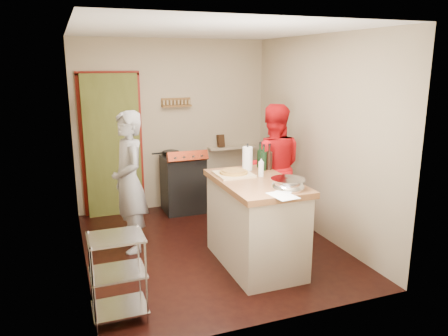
{
  "coord_description": "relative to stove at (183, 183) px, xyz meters",
  "views": [
    {
      "loc": [
        -1.65,
        -4.83,
        2.26
      ],
      "look_at": [
        0.18,
        0.0,
        1.0
      ],
      "focal_mm": 35.0,
      "sensor_mm": 36.0,
      "label": 1
    }
  ],
  "objects": [
    {
      "name": "floor",
      "position": [
        -0.05,
        -1.42,
        -0.45
      ],
      "size": [
        3.5,
        3.5,
        0.0
      ],
      "primitive_type": "plane",
      "color": "black",
      "rests_on": "ground"
    },
    {
      "name": "back_wall",
      "position": [
        -0.69,
        0.36,
        0.68
      ],
      "size": [
        3.0,
        0.44,
        2.6
      ],
      "color": "tan",
      "rests_on": "ground"
    },
    {
      "name": "left_wall",
      "position": [
        -1.55,
        -1.42,
        0.85
      ],
      "size": [
        0.04,
        3.5,
        2.6
      ],
      "primitive_type": "cube",
      "color": "tan",
      "rests_on": "ground"
    },
    {
      "name": "right_wall",
      "position": [
        1.45,
        -1.42,
        0.85
      ],
      "size": [
        0.04,
        3.5,
        2.6
      ],
      "primitive_type": "cube",
      "color": "tan",
      "rests_on": "ground"
    },
    {
      "name": "ceiling",
      "position": [
        -0.05,
        -1.42,
        2.16
      ],
      "size": [
        3.0,
        3.5,
        0.02
      ],
      "primitive_type": "cube",
      "color": "white",
      "rests_on": "back_wall"
    },
    {
      "name": "stove",
      "position": [
        0.0,
        0.0,
        0.0
      ],
      "size": [
        0.6,
        0.63,
        1.0
      ],
      "color": "black",
      "rests_on": "ground"
    },
    {
      "name": "wire_shelving",
      "position": [
        -1.33,
        -2.62,
        -0.01
      ],
      "size": [
        0.48,
        0.4,
        0.8
      ],
      "color": "silver",
      "rests_on": "ground"
    },
    {
      "name": "island",
      "position": [
        0.27,
        -2.06,
        0.07
      ],
      "size": [
        0.78,
        1.45,
        1.31
      ],
      "color": "beige",
      "rests_on": "ground"
    },
    {
      "name": "person_stripe",
      "position": [
        -0.98,
        -1.14,
        0.41
      ],
      "size": [
        0.48,
        0.67,
        1.71
      ],
      "primitive_type": "imported",
      "rotation": [
        0.0,
        0.0,
        -1.45
      ],
      "color": "#A0A0A4",
      "rests_on": "ground"
    },
    {
      "name": "person_red",
      "position": [
        0.95,
        -1.12,
        0.41
      ],
      "size": [
        1.02,
        0.93,
        1.72
      ],
      "primitive_type": "imported",
      "rotation": [
        0.0,
        0.0,
        2.75
      ],
      "color": "red",
      "rests_on": "ground"
    }
  ]
}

